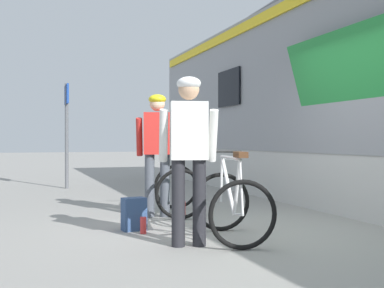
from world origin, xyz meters
TOP-DOWN VIEW (x-y plane):
  - ground_plane at (0.00, 0.00)m, footprint 80.00×80.00m
  - cyclist_near_in_red at (-0.82, 1.39)m, footprint 0.66×0.43m
  - cyclist_far_in_white at (-1.03, -0.56)m, footprint 0.65×0.40m
  - bicycle_near_teal at (-0.45, 1.53)m, footprint 0.96×1.21m
  - bicycle_far_white at (-0.48, -0.42)m, footprint 0.90×1.19m
  - backpack_on_platform at (-1.37, 0.48)m, footprint 0.30×0.21m
  - water_bottle_near_the_bikes at (-0.41, 1.42)m, footprint 0.07×0.07m
  - water_bottle_by_the_backpack at (-1.31, 0.24)m, footprint 0.07×0.07m
  - platform_sign_post at (-1.67, 5.99)m, footprint 0.08×0.70m

SIDE VIEW (x-z plane):
  - ground_plane at x=0.00m, z-range 0.00..0.00m
  - water_bottle_by_the_backpack at x=-1.31m, z-range 0.00..0.20m
  - water_bottle_near_the_bikes at x=-0.41m, z-range 0.00..0.20m
  - backpack_on_platform at x=-1.37m, z-range 0.00..0.40m
  - bicycle_near_teal at x=-0.45m, z-range -0.09..0.89m
  - bicycle_far_white at x=-0.48m, z-range -0.09..0.89m
  - cyclist_near_in_red at x=-0.82m, z-range 0.17..1.94m
  - cyclist_far_in_white at x=-1.03m, z-range 0.17..1.94m
  - platform_sign_post at x=-1.67m, z-range 0.42..2.82m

